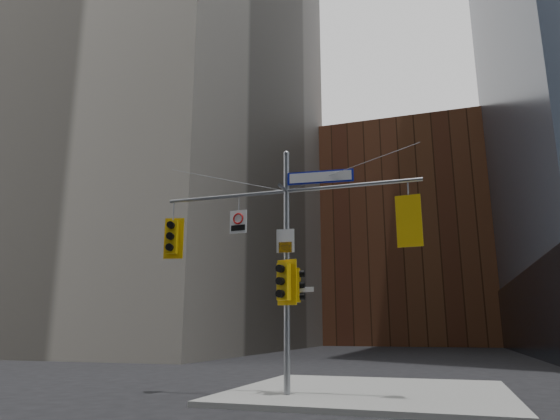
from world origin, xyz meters
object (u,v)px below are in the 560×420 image
Objects in this scene: traffic_light_west_arm at (172,237)px; street_sign_blade at (320,177)px; traffic_light_pole_front at (284,282)px; regulatory_sign_arm at (238,221)px; traffic_light_pole_side at (297,285)px; traffic_light_east_arm at (410,222)px; signal_assembly at (287,243)px.

street_sign_blade is at bearing -12.65° from traffic_light_west_arm.
traffic_light_pole_front is 1.81× the size of regulatory_sign_arm.
traffic_light_east_arm is at bearing -97.67° from traffic_light_pole_side.
traffic_light_west_arm reaches higher than traffic_light_pole_front.
traffic_light_pole_side is at bearing 2.21° from signal_assembly.
traffic_light_pole_front is (0.00, -0.27, -1.18)m from signal_assembly.
traffic_light_west_arm reaches higher than traffic_light_pole_side.
traffic_light_west_arm is 0.93× the size of traffic_light_east_arm.
traffic_light_west_arm is 1.02× the size of traffic_light_pole_front.
traffic_light_pole_front is at bearing -171.07° from street_sign_blade.
street_sign_blade is at bearing 4.62° from traffic_light_east_arm.
traffic_light_east_arm is 0.73× the size of street_sign_blade.
regulatory_sign_arm is (-2.62, -0.02, -1.18)m from street_sign_blade.
signal_assembly is 1.21m from traffic_light_pole_front.
traffic_light_east_arm reaches higher than regulatory_sign_arm.
signal_assembly reaches higher than traffic_light_pole_front.
traffic_light_pole_front is 3.30m from street_sign_blade.
traffic_light_east_arm is 2.96m from street_sign_blade.
traffic_light_east_arm is at bearing 0.00° from signal_assembly.
street_sign_blade is 2.73× the size of regulatory_sign_arm.
traffic_light_east_arm is 3.65m from traffic_light_pole_side.
traffic_light_east_arm is 1.48× the size of traffic_light_pole_side.
signal_assembly is 1.73m from regulatory_sign_arm.
signal_assembly reaches higher than traffic_light_pole_side.
street_sign_blade is (-2.52, 0.00, 1.55)m from traffic_light_east_arm.
signal_assembly is 3.60m from traffic_light_east_arm.
traffic_light_east_arm reaches higher than traffic_light_pole_side.
traffic_light_west_arm is 4.50m from traffic_light_pole_side.
traffic_light_west_arm is 1.85× the size of regulatory_sign_arm.
street_sign_blade reaches higher than traffic_light_east_arm.
traffic_light_pole_front is (-0.32, -0.28, 0.08)m from traffic_light_pole_side.
traffic_light_pole_side is 0.49× the size of street_sign_blade.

